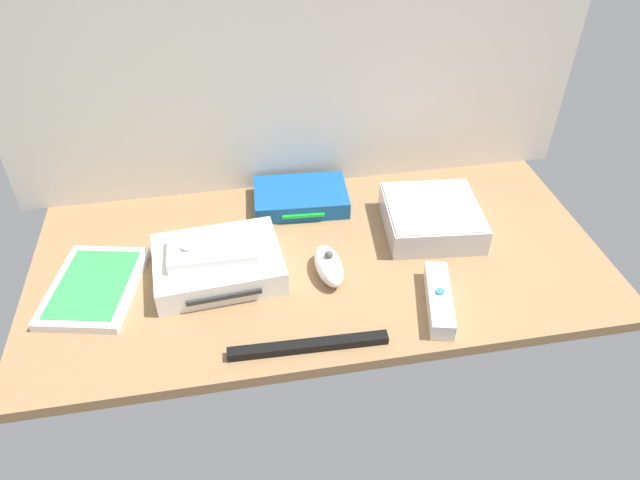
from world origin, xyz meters
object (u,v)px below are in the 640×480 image
game_console (218,264)px  remote_classic_pad (212,250)px  network_router (301,197)px  remote_nunchuk (329,266)px  remote_wand (439,299)px  game_case (94,287)px  sensor_bar (308,346)px  mini_computer (432,217)px

game_console → remote_classic_pad: (-0.65, -0.15, 3.21)cm
network_router → remote_nunchuk: remote_nunchuk is taller
remote_nunchuk → remote_wand: bearing=-37.2°
game_case → remote_classic_pad: bearing=13.5°
game_case → remote_wand: bearing=-1.4°
network_router → sensor_bar: (-4.42, -36.56, -1.00)cm
mini_computer → game_case: mini_computer is taller
game_case → mini_computer: bearing=18.2°
sensor_bar → game_case: bearing=152.3°
remote_wand → remote_classic_pad: remote_classic_pad is taller
mini_computer → remote_classic_pad: (-40.09, -5.71, 2.77)cm
game_console → game_case: game_console is taller
game_case → remote_classic_pad: size_ratio=1.48×
remote_classic_pad → remote_nunchuk: bearing=-9.7°
remote_wand → remote_nunchuk: (-15.90, 10.39, 0.53)cm
remote_classic_pad → game_case: bearing=-178.4°
game_console → remote_wand: 36.96cm
network_router → remote_classic_pad: (-17.39, -17.65, 3.71)cm
game_case → remote_nunchuk: (38.81, -3.07, 1.28)cm
sensor_bar → network_router: bearing=85.0°
remote_classic_pad → sensor_bar: bearing=-55.0°
game_console → mini_computer: size_ratio=1.19×
game_console → game_case: (-20.48, -0.50, -1.44)cm
network_router → remote_wand: same height
remote_wand → network_router: bearing=132.9°
game_case → remote_wand: (54.71, -13.46, 0.75)cm
network_router → remote_wand: bearing=-57.2°
game_case → remote_wand: remote_wand is taller
network_router → remote_classic_pad: bearing=-130.8°
mini_computer → game_case: size_ratio=0.87×
game_case → remote_nunchuk: remote_nunchuk is taller
game_case → sensor_bar: size_ratio=0.90×
game_console → game_case: size_ratio=1.03×
game_console → remote_wand: (34.22, -13.96, -0.69)cm
remote_nunchuk → network_router: bearing=90.3°
network_router → sensor_bar: 36.84cm
remote_wand → remote_nunchuk: size_ratio=1.48×
game_case → remote_wand: size_ratio=1.41×
mini_computer → network_router: mini_computer is taller
mini_computer → network_router: size_ratio=0.99×
game_console → network_router: (16.73, 17.50, -0.50)cm
game_console → remote_classic_pad: bearing=-171.6°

